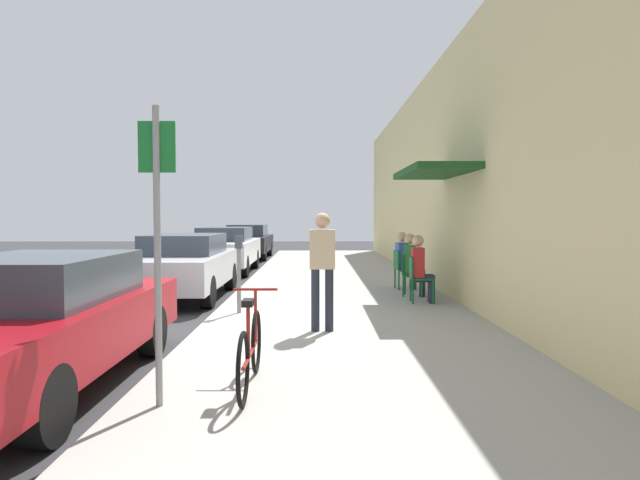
# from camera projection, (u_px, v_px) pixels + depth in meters

# --- Properties ---
(ground_plane) EXTENTS (60.00, 60.00, 0.00)m
(ground_plane) POSITION_uv_depth(u_px,v_px,m) (198.00, 335.00, 8.25)
(ground_plane) COLOR #2D2D30
(sidewalk_slab) EXTENTS (4.50, 32.00, 0.12)m
(sidewalk_slab) POSITION_uv_depth(u_px,v_px,m) (342.00, 308.00, 10.26)
(sidewalk_slab) COLOR #9E9B93
(sidewalk_slab) RESTS_ON ground_plane
(building_facade) EXTENTS (1.40, 32.00, 5.26)m
(building_facade) POSITION_uv_depth(u_px,v_px,m) (472.00, 169.00, 10.16)
(building_facade) COLOR beige
(building_facade) RESTS_ON ground_plane
(parked_car_0) EXTENTS (1.80, 4.40, 1.36)m
(parked_car_0) POSITION_uv_depth(u_px,v_px,m) (34.00, 320.00, 5.61)
(parked_car_0) COLOR maroon
(parked_car_0) RESTS_ON ground_plane
(parked_car_1) EXTENTS (1.80, 4.40, 1.37)m
(parked_car_1) POSITION_uv_depth(u_px,v_px,m) (184.00, 265.00, 11.91)
(parked_car_1) COLOR #B7B7BC
(parked_car_1) RESTS_ON ground_plane
(parked_car_2) EXTENTS (1.80, 4.40, 1.41)m
(parked_car_2) POSITION_uv_depth(u_px,v_px,m) (225.00, 249.00, 17.24)
(parked_car_2) COLOR silver
(parked_car_2) RESTS_ON ground_plane
(parked_car_3) EXTENTS (1.80, 4.40, 1.40)m
(parked_car_3) POSITION_uv_depth(u_px,v_px,m) (248.00, 241.00, 23.00)
(parked_car_3) COLOR black
(parked_car_3) RESTS_ON ground_plane
(parking_meter) EXTENTS (0.12, 0.10, 1.32)m
(parking_meter) POSITION_uv_depth(u_px,v_px,m) (239.00, 268.00, 9.39)
(parking_meter) COLOR slate
(parking_meter) RESTS_ON sidewalk_slab
(street_sign) EXTENTS (0.32, 0.06, 2.60)m
(street_sign) POSITION_uv_depth(u_px,v_px,m) (157.00, 232.00, 4.75)
(street_sign) COLOR gray
(street_sign) RESTS_ON sidewalk_slab
(bicycle_0) EXTENTS (0.46, 1.71, 0.90)m
(bicycle_0) POSITION_uv_depth(u_px,v_px,m) (250.00, 351.00, 5.30)
(bicycle_0) COLOR black
(bicycle_0) RESTS_ON sidewalk_slab
(cafe_chair_0) EXTENTS (0.47, 0.47, 0.87)m
(cafe_chair_0) POSITION_uv_depth(u_px,v_px,m) (418.00, 276.00, 10.49)
(cafe_chair_0) COLOR #14592D
(cafe_chair_0) RESTS_ON sidewalk_slab
(seated_patron_0) EXTENTS (0.44, 0.38, 1.29)m
(seated_patron_0) POSITION_uv_depth(u_px,v_px,m) (421.00, 266.00, 10.48)
(seated_patron_0) COLOR #232838
(seated_patron_0) RESTS_ON sidewalk_slab
(cafe_chair_1) EXTENTS (0.54, 0.54, 0.87)m
(cafe_chair_1) POSITION_uv_depth(u_px,v_px,m) (410.00, 271.00, 11.40)
(cafe_chair_1) COLOR #14592D
(cafe_chair_1) RESTS_ON sidewalk_slab
(seated_patron_1) EXTENTS (0.49, 0.44, 1.29)m
(seated_patron_1) POSITION_uv_depth(u_px,v_px,m) (413.00, 262.00, 11.38)
(seated_patron_1) COLOR #232838
(seated_patron_1) RESTS_ON sidewalk_slab
(cafe_chair_2) EXTENTS (0.48, 0.48, 0.87)m
(cafe_chair_2) POSITION_uv_depth(u_px,v_px,m) (402.00, 267.00, 12.45)
(cafe_chair_2) COLOR #14592D
(cafe_chair_2) RESTS_ON sidewalk_slab
(seated_patron_2) EXTENTS (0.45, 0.39, 1.29)m
(seated_patron_2) POSITION_uv_depth(u_px,v_px,m) (404.00, 258.00, 12.45)
(seated_patron_2) COLOR #232838
(seated_patron_2) RESTS_ON sidewalk_slab
(pedestrian_standing) EXTENTS (0.36, 0.22, 1.70)m
(pedestrian_standing) POSITION_uv_depth(u_px,v_px,m) (322.00, 262.00, 7.87)
(pedestrian_standing) COLOR #232838
(pedestrian_standing) RESTS_ON sidewalk_slab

